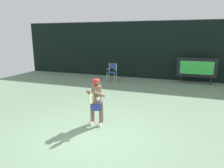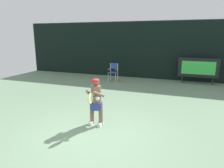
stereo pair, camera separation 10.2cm
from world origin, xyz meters
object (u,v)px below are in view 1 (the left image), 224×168
at_px(scoreboard, 197,68).
at_px(umpire_chair, 112,71).
at_px(tennis_player, 96,100).
at_px(water_bottle, 120,80).
at_px(tennis_racket, 92,98).

distance_m(scoreboard, umpire_chair, 4.94).
bearing_deg(tennis_player, water_bottle, 100.24).
xyz_separation_m(scoreboard, tennis_racket, (-3.11, -7.61, 0.06)).
height_order(scoreboard, tennis_player, scoreboard).
height_order(water_bottle, tennis_racket, tennis_racket).
relative_size(scoreboard, tennis_player, 1.49).
bearing_deg(water_bottle, scoreboard, 13.97).
bearing_deg(umpire_chair, scoreboard, 10.29).
xyz_separation_m(water_bottle, tennis_player, (1.10, -6.06, 0.69)).
xyz_separation_m(scoreboard, tennis_player, (-3.18, -7.12, -0.14)).
relative_size(tennis_player, tennis_racket, 2.46).
height_order(scoreboard, tennis_racket, scoreboard).
bearing_deg(umpire_chair, tennis_racket, -75.46).
bearing_deg(tennis_racket, scoreboard, 66.20).
relative_size(umpire_chair, water_bottle, 4.08).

